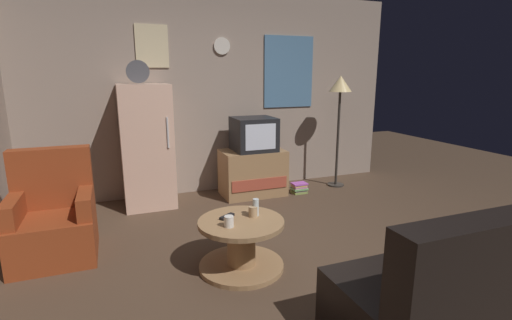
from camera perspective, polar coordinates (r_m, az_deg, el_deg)
name	(u,v)px	position (r m, az deg, el deg)	size (l,w,h in m)	color
ground_plane	(297,266)	(3.38, 6.30, -15.74)	(12.00, 12.00, 0.00)	#4C3828
wall_with_art	(218,94)	(5.27, -5.73, 9.96)	(5.20, 0.12, 2.68)	gray
fridge	(147,146)	(4.79, -16.25, 2.07)	(0.60, 0.62, 1.77)	beige
tv_stand	(253,173)	(5.10, -0.50, -1.92)	(0.84, 0.53, 0.61)	#9E754C
crt_tv	(254,134)	(4.99, -0.35, 3.95)	(0.54, 0.51, 0.44)	black
standing_lamp	(340,93)	(5.48, 12.64, 9.96)	(0.32, 0.32, 1.59)	#332D28
coffee_table	(241,244)	(3.25, -2.25, -12.65)	(0.72, 0.72, 0.43)	#9E754C
wine_glass	(256,207)	(3.23, -0.03, -7.19)	(0.05, 0.05, 0.15)	silver
mug_ceramic_white	(229,221)	(3.02, -4.12, -9.29)	(0.08, 0.08, 0.09)	silver
mug_ceramic_tan	(253,212)	(3.22, -0.45, -7.82)	(0.08, 0.08, 0.09)	tan
remote_control	(227,217)	(3.22, -4.43, -8.54)	(0.15, 0.04, 0.02)	black
armchair	(54,220)	(3.86, -28.31, -8.03)	(0.68, 0.68, 0.96)	maroon
couch	(476,291)	(2.80, 30.41, -16.78)	(1.70, 0.80, 0.92)	black
book_stack	(299,188)	(5.25, 6.57, -4.23)	(0.21, 0.16, 0.14)	#8AA04D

